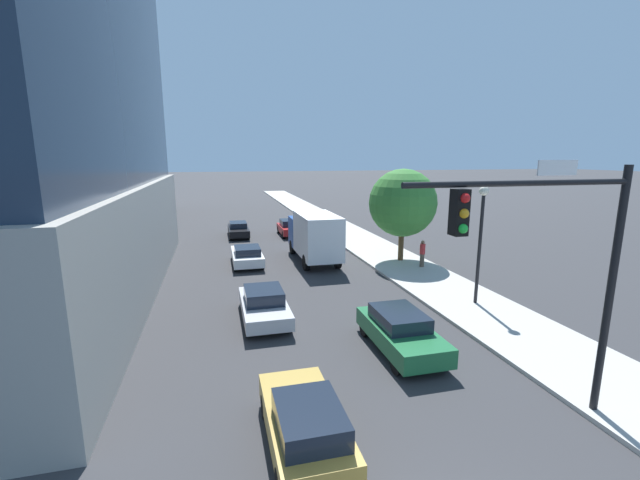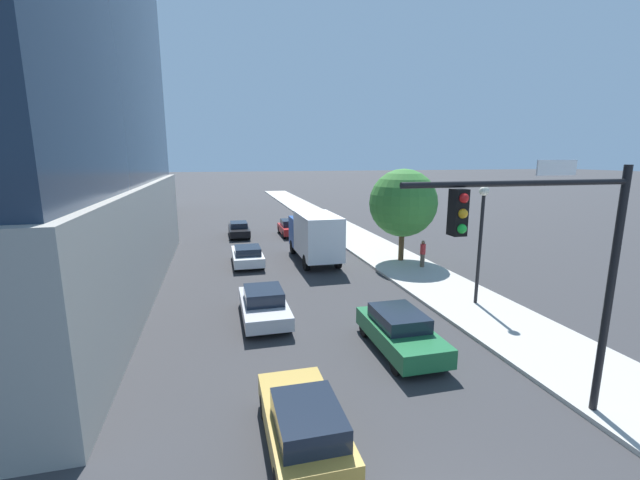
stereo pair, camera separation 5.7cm
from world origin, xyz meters
The scene contains 13 objects.
sidewalk centered at (7.83, 20.00, 0.07)m, with size 4.25×120.00×0.15m, color #B2AFA8.
construction_building centered at (-18.73, 49.82, 15.88)m, with size 21.13×14.61×37.27m.
traffic_light_pole centered at (4.11, 3.65, 4.88)m, with size 6.19×0.48×6.84m.
street_lamp centered at (8.06, 11.92, 3.83)m, with size 0.44×0.44×5.59m.
street_tree centered at (8.16, 20.50, 4.05)m, with size 4.50×4.50×6.16m.
car_silver centered at (-2.04, 12.70, 0.70)m, with size 1.91×4.51×1.41m.
car_white centered at (-2.04, 22.37, 0.65)m, with size 1.91×4.46×1.30m.
car_red centered at (2.50, 31.91, 0.72)m, with size 1.74×4.10×1.43m.
car_green centered at (2.50, 8.52, 0.76)m, with size 1.91×4.46×1.48m.
car_gold centered at (-2.04, 4.20, 0.74)m, with size 1.77×4.11×1.50m.
car_black centered at (-2.04, 32.50, 0.66)m, with size 1.74×4.62×1.32m.
box_truck centered at (2.50, 22.06, 1.88)m, with size 2.38×6.82×3.38m.
pedestrian_red_shirt centered at (8.73, 18.54, 1.02)m, with size 0.34×0.34×1.71m.
Camera 2 is at (-3.81, -4.43, 7.06)m, focal length 22.97 mm.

